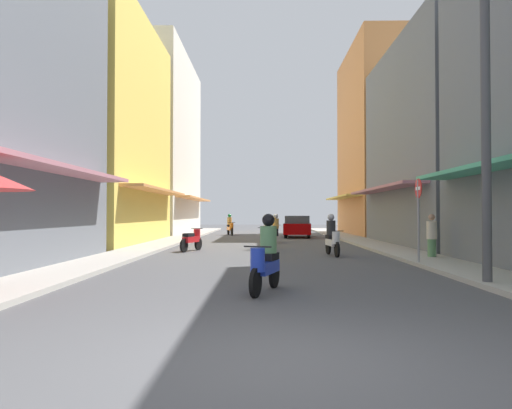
# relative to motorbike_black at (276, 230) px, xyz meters

# --- Properties ---
(ground_plane) EXTENTS (92.12, 92.12, 0.00)m
(ground_plane) POSITION_rel_motorbike_black_xyz_m (-0.53, -3.36, -0.70)
(ground_plane) COLOR #4C4C4F
(sidewalk_left) EXTENTS (1.77, 49.87, 0.12)m
(sidewalk_left) POSITION_rel_motorbike_black_xyz_m (-5.84, -3.36, -0.64)
(sidewalk_left) COLOR #ADA89E
(sidewalk_left) RESTS_ON ground
(sidewalk_right) EXTENTS (1.77, 49.87, 0.12)m
(sidewalk_right) POSITION_rel_motorbike_black_xyz_m (4.77, -3.36, -0.64)
(sidewalk_right) COLOR #ADA89E
(sidewalk_right) RESTS_ON ground
(building_left_mid) EXTENTS (7.05, 11.22, 11.83)m
(building_left_mid) POSITION_rel_motorbike_black_xyz_m (-9.71, -1.09, 5.20)
(building_left_mid) COLOR #EFD159
(building_left_mid) RESTS_ON ground
(building_left_far) EXTENTS (7.05, 13.47, 14.29)m
(building_left_far) POSITION_rel_motorbike_black_xyz_m (-9.72, 12.19, 6.44)
(building_left_far) COLOR silver
(building_left_far) RESTS_ON ground
(building_right_mid) EXTENTS (7.05, 11.42, 9.94)m
(building_right_mid) POSITION_rel_motorbike_black_xyz_m (8.64, -2.59, 4.26)
(building_right_mid) COLOR slate
(building_right_mid) RESTS_ON ground
(building_right_far) EXTENTS (7.05, 10.53, 13.72)m
(building_right_far) POSITION_rel_motorbike_black_xyz_m (8.65, 8.84, 6.15)
(building_right_far) COLOR #D88C4C
(building_right_far) RESTS_ON ground
(motorbike_black) EXTENTS (0.55, 1.81, 1.58)m
(motorbike_black) POSITION_rel_motorbike_black_xyz_m (0.00, 0.00, 0.00)
(motorbike_black) COLOR black
(motorbike_black) RESTS_ON ground
(motorbike_silver) EXTENTS (0.67, 1.77, 1.58)m
(motorbike_silver) POSITION_rel_motorbike_black_xyz_m (-0.52, -4.93, 0.00)
(motorbike_silver) COLOR black
(motorbike_silver) RESTS_ON ground
(motorbike_red) EXTENTS (0.77, 1.73, 0.96)m
(motorbike_red) POSITION_rel_motorbike_black_xyz_m (-3.69, -5.82, -0.20)
(motorbike_red) COLOR black
(motorbike_red) RESTS_ON ground
(motorbike_blue) EXTENTS (0.73, 1.75, 1.58)m
(motorbike_blue) POSITION_rel_motorbike_black_xyz_m (-0.63, -15.98, 0.00)
(motorbike_blue) COLOR black
(motorbike_blue) RESTS_ON ground
(motorbike_orange) EXTENTS (0.69, 1.76, 1.58)m
(motorbike_orange) POSITION_rel_motorbike_black_xyz_m (-3.13, 8.69, 0.00)
(motorbike_orange) COLOR black
(motorbike_orange) RESTS_ON ground
(motorbike_white) EXTENTS (0.55, 1.81, 1.58)m
(motorbike_white) POSITION_rel_motorbike_black_xyz_m (1.92, -7.83, 0.00)
(motorbike_white) COLOR black
(motorbike_white) RESTS_ON ground
(parked_car) EXTENTS (2.08, 4.23, 1.45)m
(parked_car) POSITION_rel_motorbike_black_xyz_m (1.61, 5.83, 0.04)
(parked_car) COLOR #8C0000
(parked_car) RESTS_ON ground
(pedestrian_midway) EXTENTS (0.34, 0.34, 1.57)m
(pedestrian_midway) POSITION_rel_motorbike_black_xyz_m (5.06, -9.47, 0.08)
(pedestrian_midway) COLOR #598C59
(pedestrian_midway) RESTS_ON ground
(utility_pole) EXTENTS (0.20, 1.20, 7.33)m
(utility_pole) POSITION_rel_motorbike_black_xyz_m (4.14, -15.27, 3.04)
(utility_pole) COLOR #4C4C4F
(utility_pole) RESTS_ON ground
(street_sign_no_entry) EXTENTS (0.07, 0.60, 2.65)m
(street_sign_no_entry) POSITION_rel_motorbike_black_xyz_m (4.04, -11.19, 1.01)
(street_sign_no_entry) COLOR gray
(street_sign_no_entry) RESTS_ON ground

